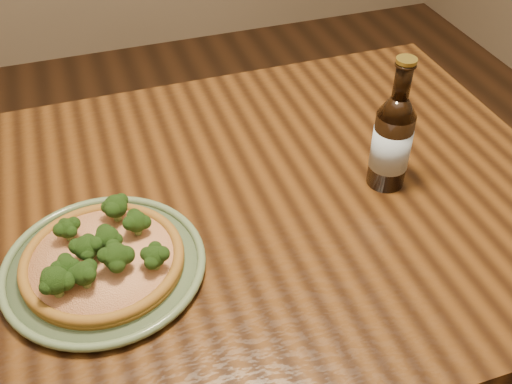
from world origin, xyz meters
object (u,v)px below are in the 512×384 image
object	(u,v)px
table	(145,263)
plate	(104,266)
beer_bottle	(392,140)
pizza	(102,258)

from	to	relation	value
table	plate	world-z (taller)	plate
table	beer_bottle	world-z (taller)	beer_bottle
beer_bottle	pizza	bearing A→B (deg)	-162.84
pizza	table	bearing A→B (deg)	50.27
table	plate	xyz separation A→B (m)	(-0.07, -0.08, 0.10)
pizza	beer_bottle	bearing A→B (deg)	5.95
plate	pizza	world-z (taller)	pizza
table	pizza	size ratio (longest dim) A/B	6.18
table	plate	distance (m)	0.15
table	plate	bearing A→B (deg)	-129.93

